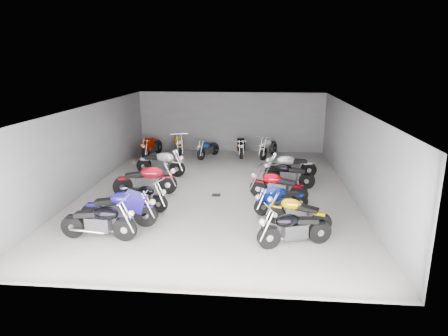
{
  "coord_description": "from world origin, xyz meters",
  "views": [
    {
      "loc": [
        1.55,
        -14.48,
        4.88
      ],
      "look_at": [
        0.27,
        -0.3,
        1.0
      ],
      "focal_mm": 32.0,
      "sensor_mm": 36.0,
      "label": 1
    }
  ],
  "objects_px": {
    "motorcycle_right_d": "(278,186)",
    "motorcycle_back_d": "(240,147)",
    "motorcycle_left_a": "(99,222)",
    "motorcycle_left_b": "(120,208)",
    "motorcycle_left_d": "(146,180)",
    "motorcycle_left_f": "(161,163)",
    "drain_grate": "(216,195)",
    "motorcycle_right_c": "(281,200)",
    "motorcycle_right_b": "(297,213)",
    "motorcycle_right_a": "(294,228)",
    "motorcycle_left_c": "(142,196)",
    "motorcycle_right_f": "(290,166)",
    "motorcycle_back_a": "(152,146)",
    "motorcycle_back_b": "(179,145)",
    "motorcycle_right_e": "(288,174)",
    "motorcycle_back_e": "(268,147)",
    "motorcycle_back_c": "(208,149)"
  },
  "relations": [
    {
      "from": "motorcycle_left_c",
      "to": "motorcycle_left_b",
      "type": "bearing_deg",
      "value": 4.38
    },
    {
      "from": "motorcycle_left_c",
      "to": "motorcycle_right_a",
      "type": "bearing_deg",
      "value": 80.22
    },
    {
      "from": "motorcycle_left_c",
      "to": "motorcycle_right_a",
      "type": "relative_size",
      "value": 0.94
    },
    {
      "from": "motorcycle_right_d",
      "to": "motorcycle_back_e",
      "type": "xyz_separation_m",
      "value": [
        -0.22,
        6.5,
        0.0
      ]
    },
    {
      "from": "motorcycle_right_f",
      "to": "motorcycle_back_a",
      "type": "bearing_deg",
      "value": 50.82
    },
    {
      "from": "motorcycle_back_a",
      "to": "motorcycle_back_b",
      "type": "height_order",
      "value": "motorcycle_back_b"
    },
    {
      "from": "motorcycle_left_d",
      "to": "motorcycle_left_b",
      "type": "bearing_deg",
      "value": -12.8
    },
    {
      "from": "motorcycle_left_c",
      "to": "motorcycle_back_d",
      "type": "height_order",
      "value": "motorcycle_back_d"
    },
    {
      "from": "drain_grate",
      "to": "motorcycle_right_c",
      "type": "bearing_deg",
      "value": -34.49
    },
    {
      "from": "motorcycle_back_c",
      "to": "motorcycle_left_d",
      "type": "bearing_deg",
      "value": 100.33
    },
    {
      "from": "motorcycle_back_c",
      "to": "motorcycle_back_e",
      "type": "xyz_separation_m",
      "value": [
        3.08,
        0.33,
        0.06
      ]
    },
    {
      "from": "motorcycle_left_a",
      "to": "motorcycle_left_f",
      "type": "height_order",
      "value": "motorcycle_left_f"
    },
    {
      "from": "motorcycle_right_f",
      "to": "motorcycle_back_c",
      "type": "xyz_separation_m",
      "value": [
        -3.95,
        3.41,
        -0.07
      ]
    },
    {
      "from": "motorcycle_left_c",
      "to": "motorcycle_right_f",
      "type": "height_order",
      "value": "motorcycle_right_f"
    },
    {
      "from": "motorcycle_right_c",
      "to": "motorcycle_right_f",
      "type": "xyz_separation_m",
      "value": [
        0.58,
        4.03,
        0.07
      ]
    },
    {
      "from": "motorcycle_right_b",
      "to": "motorcycle_back_b",
      "type": "height_order",
      "value": "motorcycle_back_b"
    },
    {
      "from": "motorcycle_right_f",
      "to": "motorcycle_back_e",
      "type": "height_order",
      "value": "motorcycle_right_f"
    },
    {
      "from": "motorcycle_right_c",
      "to": "motorcycle_right_f",
      "type": "relative_size",
      "value": 0.82
    },
    {
      "from": "motorcycle_left_c",
      "to": "motorcycle_right_a",
      "type": "height_order",
      "value": "motorcycle_right_a"
    },
    {
      "from": "motorcycle_right_b",
      "to": "motorcycle_right_a",
      "type": "bearing_deg",
      "value": -165.38
    },
    {
      "from": "motorcycle_right_d",
      "to": "drain_grate",
      "type": "bearing_deg",
      "value": 102.22
    },
    {
      "from": "motorcycle_left_d",
      "to": "motorcycle_left_f",
      "type": "xyz_separation_m",
      "value": [
        -0.08,
        2.62,
        -0.02
      ]
    },
    {
      "from": "motorcycle_right_b",
      "to": "motorcycle_back_a",
      "type": "xyz_separation_m",
      "value": [
        -6.73,
        8.61,
        0.03
      ]
    },
    {
      "from": "motorcycle_left_a",
      "to": "motorcycle_right_d",
      "type": "distance_m",
      "value": 6.28
    },
    {
      "from": "motorcycle_right_e",
      "to": "motorcycle_back_e",
      "type": "distance_m",
      "value": 4.93
    },
    {
      "from": "motorcycle_left_a",
      "to": "motorcycle_left_c",
      "type": "height_order",
      "value": "motorcycle_left_a"
    },
    {
      "from": "motorcycle_left_d",
      "to": "motorcycle_back_c",
      "type": "distance_m",
      "value": 6.22
    },
    {
      "from": "motorcycle_left_d",
      "to": "motorcycle_back_e",
      "type": "xyz_separation_m",
      "value": [
        4.62,
        6.36,
        -0.05
      ]
    },
    {
      "from": "motorcycle_right_f",
      "to": "motorcycle_back_d",
      "type": "relative_size",
      "value": 1.08
    },
    {
      "from": "motorcycle_left_d",
      "to": "motorcycle_left_c",
      "type": "bearing_deg",
      "value": -2.49
    },
    {
      "from": "motorcycle_left_a",
      "to": "motorcycle_left_c",
      "type": "relative_size",
      "value": 1.15
    },
    {
      "from": "drain_grate",
      "to": "motorcycle_right_b",
      "type": "height_order",
      "value": "motorcycle_right_b"
    },
    {
      "from": "motorcycle_back_b",
      "to": "motorcycle_right_e",
      "type": "bearing_deg",
      "value": 122.06
    },
    {
      "from": "motorcycle_left_d",
      "to": "motorcycle_left_f",
      "type": "relative_size",
      "value": 1.03
    },
    {
      "from": "drain_grate",
      "to": "motorcycle_left_c",
      "type": "bearing_deg",
      "value": -143.79
    },
    {
      "from": "motorcycle_left_d",
      "to": "motorcycle_right_d",
      "type": "xyz_separation_m",
      "value": [
        4.84,
        -0.15,
        -0.05
      ]
    },
    {
      "from": "motorcycle_left_d",
      "to": "motorcycle_right_c",
      "type": "xyz_separation_m",
      "value": [
        4.9,
        -1.41,
        -0.11
      ]
    },
    {
      "from": "motorcycle_right_f",
      "to": "motorcycle_right_e",
      "type": "bearing_deg",
      "value": 159.05
    },
    {
      "from": "motorcycle_left_a",
      "to": "motorcycle_left_b",
      "type": "distance_m",
      "value": 0.99
    },
    {
      "from": "motorcycle_right_e",
      "to": "motorcycle_left_a",
      "type": "bearing_deg",
      "value": 149.04
    },
    {
      "from": "motorcycle_right_c",
      "to": "motorcycle_right_d",
      "type": "bearing_deg",
      "value": -20.85
    },
    {
      "from": "motorcycle_left_a",
      "to": "motorcycle_back_b",
      "type": "distance_m",
      "value": 10.28
    },
    {
      "from": "motorcycle_right_d",
      "to": "motorcycle_right_b",
      "type": "bearing_deg",
      "value": -148.49
    },
    {
      "from": "motorcycle_right_b",
      "to": "motorcycle_left_d",
      "type": "bearing_deg",
      "value": 87.51
    },
    {
      "from": "motorcycle_right_c",
      "to": "motorcycle_right_b",
      "type": "bearing_deg",
      "value": 176.21
    },
    {
      "from": "drain_grate",
      "to": "motorcycle_right_f",
      "type": "xyz_separation_m",
      "value": [
        2.88,
        2.45,
        0.53
      ]
    },
    {
      "from": "motorcycle_left_f",
      "to": "motorcycle_left_d",
      "type": "bearing_deg",
      "value": 14.1
    },
    {
      "from": "motorcycle_right_d",
      "to": "motorcycle_back_d",
      "type": "distance_m",
      "value": 6.88
    },
    {
      "from": "motorcycle_right_b",
      "to": "motorcycle_right_c",
      "type": "bearing_deg",
      "value": 43.16
    },
    {
      "from": "motorcycle_left_d",
      "to": "motorcycle_right_c",
      "type": "height_order",
      "value": "motorcycle_left_d"
    }
  ]
}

